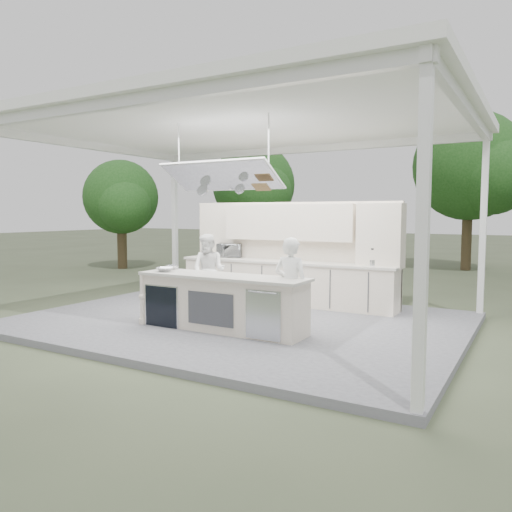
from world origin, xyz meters
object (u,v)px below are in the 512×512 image
Objects in this scene: back_counter at (285,282)px; sous_chef at (209,271)px; demo_island at (221,302)px; head_chef at (291,286)px.

sous_chef reaches higher than back_counter.
demo_island and back_counter have the same top height.
sous_chef is (-2.62, 1.39, -0.03)m from head_chef.
back_counter is at bearing -60.03° from head_chef.
back_counter is 3.25× the size of sous_chef.
demo_island is at bearing 12.70° from head_chef.
demo_island is at bearing -57.29° from sous_chef.
head_chef is (1.40, -2.57, 0.33)m from back_counter.
back_counter is 3.14× the size of head_chef.
sous_chef is at bearing -135.91° from back_counter.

